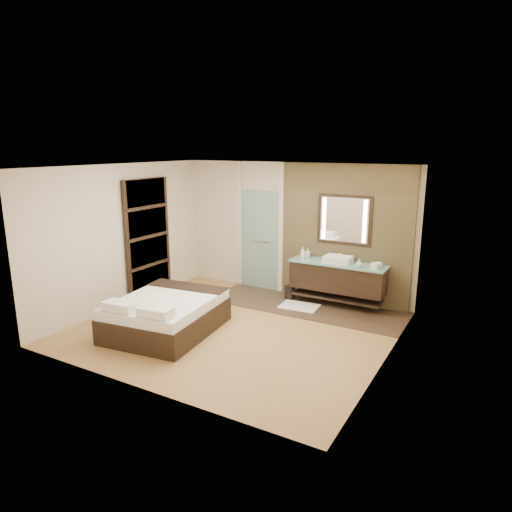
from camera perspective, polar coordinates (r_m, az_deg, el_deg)
The scene contains 15 objects.
floor at distance 7.84m, azimuth -2.57°, elevation -9.05°, with size 5.00×5.00×0.00m, color olive.
tile_strip at distance 8.90m, azimuth 6.26°, elevation -6.24°, with size 3.80×1.30×0.01m, color #35231D.
stone_wall at distance 8.92m, azimuth 11.00°, elevation 2.61°, with size 2.60×0.08×2.70m, color #A08A5B.
vanity at distance 8.83m, azimuth 10.16°, elevation -2.61°, with size 1.85×0.55×0.88m.
mirror_unit at distance 8.82m, azimuth 10.97°, elevation 4.46°, with size 1.06×0.04×0.96m.
frosted_door at distance 9.69m, azimuth 0.52°, elevation 2.49°, with size 1.10×0.12×2.70m.
shoji_partition at distance 9.37m, azimuth -13.34°, elevation 2.14°, with size 0.06×1.20×2.40m.
bed at distance 7.76m, azimuth -11.15°, elevation -7.20°, with size 1.69×2.01×0.71m.
bath_mat at distance 8.84m, azimuth 5.43°, elevation -6.28°, with size 0.72×0.50×0.02m, color white.
waste_bin at distance 9.25m, azimuth 4.26°, elevation -4.56°, with size 0.22×0.22×0.27m, color black.
tissue_box at distance 8.48m, azimuth 14.62°, elevation -1.19°, with size 0.12×0.12×0.10m, color white.
soap_bottle_a at distance 8.99m, azimuth 5.86°, elevation 0.42°, with size 0.08×0.08×0.22m, color white.
soap_bottle_b at distance 9.05m, azimuth 6.49°, elevation 0.36°, with size 0.08×0.08×0.18m, color #B2B2B2.
soap_bottle_c at distance 8.47m, azimuth 12.76°, elevation -0.89°, with size 0.12×0.12×0.16m, color #A3CECE.
cup at distance 8.57m, azimuth 15.09°, elevation -1.07°, with size 0.12×0.12×0.10m, color white.
Camera 1 is at (3.86, -6.11, 3.03)m, focal length 32.00 mm.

